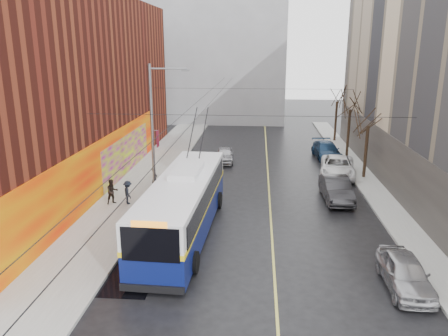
{
  "coord_description": "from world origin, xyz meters",
  "views": [
    {
      "loc": [
        0.62,
        -17.71,
        10.01
      ],
      "look_at": [
        -1.33,
        6.95,
        3.14
      ],
      "focal_mm": 35.0,
      "sensor_mm": 36.0,
      "label": 1
    }
  ],
  "objects_px": {
    "parked_car_a": "(405,273)",
    "parked_car_c": "(337,167)",
    "trolleybus": "(184,205)",
    "pedestrian_c": "(128,192)",
    "pedestrian_a": "(155,178)",
    "parked_car_b": "(336,189)",
    "tree_far": "(338,94)",
    "pedestrian_b": "(112,192)",
    "following_car": "(225,155)",
    "streetlight_pole": "(155,129)",
    "parked_car_d": "(326,150)",
    "tree_mid": "(351,101)",
    "tree_near": "(369,116)"
  },
  "relations": [
    {
      "from": "parked_car_a",
      "to": "following_car",
      "type": "distance_m",
      "value": 22.66
    },
    {
      "from": "parked_car_b",
      "to": "pedestrian_b",
      "type": "distance_m",
      "value": 14.85
    },
    {
      "from": "tree_mid",
      "to": "pedestrian_c",
      "type": "xyz_separation_m",
      "value": [
        -16.72,
        -14.46,
        -4.33
      ]
    },
    {
      "from": "following_car",
      "to": "streetlight_pole",
      "type": "bearing_deg",
      "value": -113.16
    },
    {
      "from": "streetlight_pole",
      "to": "pedestrian_c",
      "type": "bearing_deg",
      "value": -137.28
    },
    {
      "from": "parked_car_b",
      "to": "tree_near",
      "type": "bearing_deg",
      "value": 58.36
    },
    {
      "from": "trolleybus",
      "to": "following_car",
      "type": "distance_m",
      "value": 15.86
    },
    {
      "from": "tree_near",
      "to": "pedestrian_c",
      "type": "xyz_separation_m",
      "value": [
        -16.72,
        -7.46,
        -4.06
      ]
    },
    {
      "from": "trolleybus",
      "to": "pedestrian_c",
      "type": "bearing_deg",
      "value": 139.14
    },
    {
      "from": "parked_car_b",
      "to": "pedestrian_c",
      "type": "relative_size",
      "value": 3.12
    },
    {
      "from": "pedestrian_b",
      "to": "trolleybus",
      "type": "bearing_deg",
      "value": -75.34
    },
    {
      "from": "tree_near",
      "to": "parked_car_d",
      "type": "bearing_deg",
      "value": 107.42
    },
    {
      "from": "tree_far",
      "to": "following_car",
      "type": "xyz_separation_m",
      "value": [
        -11.34,
        -9.77,
        -4.48
      ]
    },
    {
      "from": "tree_far",
      "to": "following_car",
      "type": "relative_size",
      "value": 1.69
    },
    {
      "from": "tree_far",
      "to": "trolleybus",
      "type": "distance_m",
      "value": 28.6
    },
    {
      "from": "parked_car_a",
      "to": "pedestrian_a",
      "type": "distance_m",
      "value": 18.38
    },
    {
      "from": "streetlight_pole",
      "to": "tree_near",
      "type": "distance_m",
      "value": 16.28
    },
    {
      "from": "parked_car_d",
      "to": "pedestrian_c",
      "type": "xyz_separation_m",
      "value": [
        -14.72,
        -13.84,
        0.17
      ]
    },
    {
      "from": "tree_far",
      "to": "pedestrian_b",
      "type": "relative_size",
      "value": 4.01
    },
    {
      "from": "tree_far",
      "to": "parked_car_b",
      "type": "distance_m",
      "value": 20.0
    },
    {
      "from": "trolleybus",
      "to": "pedestrian_b",
      "type": "height_order",
      "value": "trolleybus"
    },
    {
      "from": "parked_car_a",
      "to": "trolleybus",
      "type": "bearing_deg",
      "value": 154.85
    },
    {
      "from": "parked_car_a",
      "to": "parked_car_c",
      "type": "bearing_deg",
      "value": 89.95
    },
    {
      "from": "tree_mid",
      "to": "parked_car_c",
      "type": "distance_m",
      "value": 8.17
    },
    {
      "from": "tree_far",
      "to": "trolleybus",
      "type": "height_order",
      "value": "tree_far"
    },
    {
      "from": "trolleybus",
      "to": "parked_car_a",
      "type": "xyz_separation_m",
      "value": [
        10.35,
        -4.85,
        -1.0
      ]
    },
    {
      "from": "parked_car_c",
      "to": "pedestrian_a",
      "type": "distance_m",
      "value": 14.49
    },
    {
      "from": "streetlight_pole",
      "to": "tree_far",
      "type": "relative_size",
      "value": 1.37
    },
    {
      "from": "tree_near",
      "to": "pedestrian_c",
      "type": "distance_m",
      "value": 18.76
    },
    {
      "from": "parked_car_c",
      "to": "pedestrian_b",
      "type": "xyz_separation_m",
      "value": [
        -15.72,
        -8.0,
        0.18
      ]
    },
    {
      "from": "parked_car_d",
      "to": "tree_near",
      "type": "bearing_deg",
      "value": -77.27
    },
    {
      "from": "trolleybus",
      "to": "pedestrian_a",
      "type": "relative_size",
      "value": 8.53
    },
    {
      "from": "trolleybus",
      "to": "parked_car_d",
      "type": "relative_size",
      "value": 2.54
    },
    {
      "from": "tree_mid",
      "to": "pedestrian_a",
      "type": "relative_size",
      "value": 4.33
    },
    {
      "from": "pedestrian_a",
      "to": "parked_car_b",
      "type": "bearing_deg",
      "value": -94.89
    },
    {
      "from": "tree_mid",
      "to": "tree_far",
      "type": "relative_size",
      "value": 1.02
    },
    {
      "from": "tree_far",
      "to": "pedestrian_b",
      "type": "bearing_deg",
      "value": -129.43
    },
    {
      "from": "parked_car_a",
      "to": "parked_car_c",
      "type": "xyz_separation_m",
      "value": [
        0.0,
        16.87,
        0.07
      ]
    },
    {
      "from": "tree_far",
      "to": "pedestrian_c",
      "type": "height_order",
      "value": "tree_far"
    },
    {
      "from": "streetlight_pole",
      "to": "pedestrian_a",
      "type": "relative_size",
      "value": 5.84
    },
    {
      "from": "tree_mid",
      "to": "trolleybus",
      "type": "xyz_separation_m",
      "value": [
        -12.35,
        -18.57,
        -3.54
      ]
    },
    {
      "from": "parked_car_b",
      "to": "following_car",
      "type": "relative_size",
      "value": 1.23
    },
    {
      "from": "tree_far",
      "to": "trolleybus",
      "type": "relative_size",
      "value": 0.5
    },
    {
      "from": "trolleybus",
      "to": "parked_car_a",
      "type": "distance_m",
      "value": 11.48
    },
    {
      "from": "streetlight_pole",
      "to": "pedestrian_b",
      "type": "bearing_deg",
      "value": -149.02
    },
    {
      "from": "parked_car_c",
      "to": "tree_far",
      "type": "bearing_deg",
      "value": 90.09
    },
    {
      "from": "pedestrian_b",
      "to": "pedestrian_c",
      "type": "height_order",
      "value": "pedestrian_b"
    },
    {
      "from": "parked_car_b",
      "to": "parked_car_d",
      "type": "height_order",
      "value": "parked_car_b"
    },
    {
      "from": "following_car",
      "to": "pedestrian_a",
      "type": "distance_m",
      "value": 9.5
    },
    {
      "from": "streetlight_pole",
      "to": "parked_car_b",
      "type": "distance_m",
      "value": 12.77
    }
  ]
}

